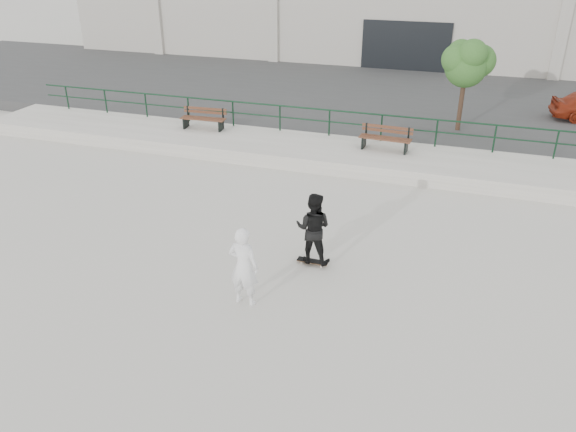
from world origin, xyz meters
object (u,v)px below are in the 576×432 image
(bench_left, at_px, (204,119))
(bench_right, at_px, (386,138))
(skateboard, at_px, (313,261))
(seated_skater, at_px, (244,267))
(standing_skater, at_px, (313,228))
(tree, at_px, (467,61))

(bench_left, distance_m, bench_right, 7.28)
(bench_right, relative_size, skateboard, 2.38)
(seated_skater, bearing_deg, skateboard, -111.64)
(standing_skater, bearing_deg, bench_right, -94.96)
(tree, bearing_deg, standing_skater, -104.53)
(tree, distance_m, seated_skater, 13.74)
(bench_right, relative_size, seated_skater, 1.00)
(standing_skater, bearing_deg, bench_left, -50.53)
(bench_right, xyz_separation_m, seated_skater, (-1.43, -9.74, 0.02))
(skateboard, bearing_deg, standing_skater, 91.67)
(skateboard, distance_m, standing_skater, 0.93)
(tree, bearing_deg, seated_skater, -106.27)
(seated_skater, bearing_deg, standing_skater, -111.64)
(bench_left, relative_size, standing_skater, 1.00)
(standing_skater, bearing_deg, tree, -106.01)
(bench_left, relative_size, tree, 0.52)
(tree, bearing_deg, bench_right, -125.83)
(tree, relative_size, standing_skater, 1.95)
(bench_right, distance_m, standing_skater, 7.67)
(bench_right, height_order, skateboard, bench_right)
(bench_left, bearing_deg, bench_right, -5.44)
(standing_skater, relative_size, seated_skater, 0.97)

